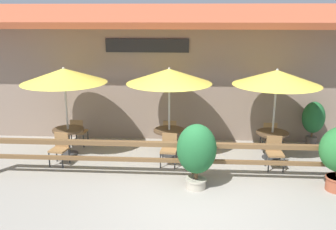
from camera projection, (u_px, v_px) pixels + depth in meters
ground_plane at (195, 199)px, 8.24m from camera, size 60.00×60.00×0.00m
building_facade at (195, 73)px, 11.61m from camera, size 14.28×1.49×4.23m
patio_railing at (195, 153)px, 9.07m from camera, size 10.40×0.14×0.95m
patio_umbrella_near at (64, 76)px, 10.25m from camera, size 2.36×2.36×2.54m
dining_table_near at (68, 134)px, 10.70m from camera, size 0.88×0.88×0.77m
chair_near_streetside at (60, 147)px, 10.04m from camera, size 0.48×0.48×0.85m
chair_near_wallside at (79, 131)px, 11.43m from camera, size 0.45×0.45×0.85m
patio_umbrella_middle at (169, 76)px, 10.19m from camera, size 2.36×2.36×2.54m
dining_table_middle at (169, 135)px, 10.64m from camera, size 0.88×0.88×0.77m
chair_middle_streetside at (169, 148)px, 9.99m from camera, size 0.45×0.45×0.85m
chair_middle_wallside at (170, 132)px, 11.36m from camera, size 0.43×0.43×0.85m
patio_umbrella_far at (277, 78)px, 9.96m from camera, size 2.36×2.36×2.54m
dining_table_far at (272, 137)px, 10.41m from camera, size 0.88×0.88×0.77m
chair_far_streetside at (275, 151)px, 9.76m from camera, size 0.43×0.43×0.85m
chair_far_wallside at (269, 134)px, 11.14m from camera, size 0.43×0.43×0.85m
potted_plant_broad_leaf at (197, 151)px, 8.54m from camera, size 0.91×0.82×1.56m
potted_plant_entrance_palm at (313, 119)px, 11.20m from camera, size 0.67×0.60×1.42m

